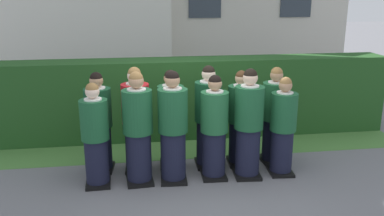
{
  "coord_description": "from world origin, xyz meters",
  "views": [
    {
      "loc": [
        -0.89,
        -5.76,
        2.78
      ],
      "look_at": [
        0.0,
        0.25,
        1.05
      ],
      "focal_mm": 38.87,
      "sensor_mm": 36.0,
      "label": 1
    }
  ],
  "objects_px": {
    "student_front_row_1": "(138,131)",
    "student_front_row_3": "(214,130)",
    "student_front_row_2": "(173,130)",
    "student_rear_row_3": "(208,119)",
    "student_rear_row_4": "(240,120)",
    "student_rear_row_5": "(274,118)",
    "student_in_red_blazer": "(136,122)",
    "student_front_row_0": "(95,138)",
    "student_front_row_4": "(248,126)",
    "student_rear_row_2": "(171,122)",
    "student_front_row_5": "(283,129)",
    "student_rear_row_0": "(99,125)"
  },
  "relations": [
    {
      "from": "student_front_row_1",
      "to": "student_front_row_3",
      "type": "height_order",
      "value": "student_front_row_1"
    },
    {
      "from": "student_front_row_2",
      "to": "student_rear_row_3",
      "type": "bearing_deg",
      "value": 37.47
    },
    {
      "from": "student_front_row_2",
      "to": "student_front_row_1",
      "type": "bearing_deg",
      "value": 177.81
    },
    {
      "from": "student_rear_row_4",
      "to": "student_rear_row_5",
      "type": "height_order",
      "value": "student_rear_row_5"
    },
    {
      "from": "student_in_red_blazer",
      "to": "student_rear_row_4",
      "type": "xyz_separation_m",
      "value": [
        1.67,
        -0.02,
        -0.05
      ]
    },
    {
      "from": "student_front_row_0",
      "to": "student_rear_row_3",
      "type": "bearing_deg",
      "value": 14.77
    },
    {
      "from": "student_rear_row_3",
      "to": "student_rear_row_5",
      "type": "height_order",
      "value": "student_rear_row_3"
    },
    {
      "from": "student_rear_row_5",
      "to": "student_front_row_4",
      "type": "bearing_deg",
      "value": -140.2
    },
    {
      "from": "student_rear_row_2",
      "to": "student_front_row_5",
      "type": "bearing_deg",
      "value": -17.13
    },
    {
      "from": "student_front_row_0",
      "to": "student_rear_row_4",
      "type": "bearing_deg",
      "value": 11.4
    },
    {
      "from": "student_front_row_2",
      "to": "student_front_row_5",
      "type": "height_order",
      "value": "student_front_row_2"
    },
    {
      "from": "student_front_row_3",
      "to": "student_rear_row_0",
      "type": "distance_m",
      "value": 1.8
    },
    {
      "from": "student_rear_row_0",
      "to": "student_rear_row_3",
      "type": "height_order",
      "value": "student_rear_row_3"
    },
    {
      "from": "student_front_row_4",
      "to": "student_rear_row_2",
      "type": "relative_size",
      "value": 1.06
    },
    {
      "from": "student_front_row_0",
      "to": "student_in_red_blazer",
      "type": "distance_m",
      "value": 0.76
    },
    {
      "from": "student_front_row_5",
      "to": "student_rear_row_2",
      "type": "bearing_deg",
      "value": 162.87
    },
    {
      "from": "student_front_row_5",
      "to": "student_front_row_2",
      "type": "bearing_deg",
      "value": -179.76
    },
    {
      "from": "student_front_row_1",
      "to": "student_rear_row_5",
      "type": "distance_m",
      "value": 2.27
    },
    {
      "from": "student_rear_row_2",
      "to": "student_rear_row_4",
      "type": "height_order",
      "value": "student_rear_row_2"
    },
    {
      "from": "student_front_row_1",
      "to": "student_front_row_3",
      "type": "distance_m",
      "value": 1.14
    },
    {
      "from": "student_front_row_0",
      "to": "student_front_row_2",
      "type": "bearing_deg",
      "value": -0.61
    },
    {
      "from": "student_front_row_4",
      "to": "student_front_row_5",
      "type": "height_order",
      "value": "student_front_row_4"
    },
    {
      "from": "student_front_row_0",
      "to": "student_rear_row_0",
      "type": "relative_size",
      "value": 0.97
    },
    {
      "from": "student_front_row_1",
      "to": "student_rear_row_0",
      "type": "height_order",
      "value": "student_front_row_1"
    },
    {
      "from": "student_in_red_blazer",
      "to": "student_front_row_5",
      "type": "bearing_deg",
      "value": -12.17
    },
    {
      "from": "student_front_row_2",
      "to": "student_in_red_blazer",
      "type": "distance_m",
      "value": 0.72
    },
    {
      "from": "student_front_row_3",
      "to": "student_rear_row_2",
      "type": "xyz_separation_m",
      "value": [
        -0.6,
        0.49,
        -0.0
      ]
    },
    {
      "from": "student_front_row_4",
      "to": "student_rear_row_3",
      "type": "height_order",
      "value": "student_front_row_4"
    },
    {
      "from": "student_front_row_2",
      "to": "student_rear_row_0",
      "type": "relative_size",
      "value": 1.06
    },
    {
      "from": "student_front_row_4",
      "to": "student_rear_row_4",
      "type": "distance_m",
      "value": 0.48
    },
    {
      "from": "student_front_row_0",
      "to": "student_front_row_4",
      "type": "xyz_separation_m",
      "value": [
        2.26,
        -0.02,
        0.07
      ]
    },
    {
      "from": "student_front_row_0",
      "to": "student_front_row_3",
      "type": "distance_m",
      "value": 1.75
    },
    {
      "from": "student_front_row_2",
      "to": "student_rear_row_4",
      "type": "height_order",
      "value": "student_front_row_2"
    },
    {
      "from": "student_front_row_0",
      "to": "student_rear_row_2",
      "type": "xyz_separation_m",
      "value": [
        1.14,
        0.51,
        0.03
      ]
    },
    {
      "from": "student_rear_row_0",
      "to": "student_in_red_blazer",
      "type": "distance_m",
      "value": 0.58
    },
    {
      "from": "student_rear_row_2",
      "to": "student_front_row_4",
      "type": "bearing_deg",
      "value": -25.34
    },
    {
      "from": "student_front_row_1",
      "to": "student_in_red_blazer",
      "type": "bearing_deg",
      "value": 92.41
    },
    {
      "from": "student_in_red_blazer",
      "to": "student_rear_row_5",
      "type": "bearing_deg",
      "value": -0.46
    },
    {
      "from": "student_front_row_1",
      "to": "student_rear_row_4",
      "type": "xyz_separation_m",
      "value": [
        1.65,
        0.45,
        -0.06
      ]
    },
    {
      "from": "student_front_row_3",
      "to": "student_rear_row_2",
      "type": "relative_size",
      "value": 1.0
    },
    {
      "from": "student_rear_row_5",
      "to": "student_in_red_blazer",
      "type": "bearing_deg",
      "value": 179.54
    },
    {
      "from": "student_in_red_blazer",
      "to": "student_rear_row_5",
      "type": "distance_m",
      "value": 2.25
    },
    {
      "from": "student_front_row_2",
      "to": "student_rear_row_3",
      "type": "relative_size",
      "value": 1.01
    },
    {
      "from": "student_rear_row_2",
      "to": "student_rear_row_5",
      "type": "distance_m",
      "value": 1.69
    },
    {
      "from": "student_rear_row_3",
      "to": "student_rear_row_2",
      "type": "bearing_deg",
      "value": 174.87
    },
    {
      "from": "student_front_row_4",
      "to": "student_rear_row_2",
      "type": "height_order",
      "value": "student_front_row_4"
    },
    {
      "from": "student_front_row_1",
      "to": "student_rear_row_4",
      "type": "height_order",
      "value": "student_front_row_1"
    },
    {
      "from": "student_rear_row_4",
      "to": "student_rear_row_5",
      "type": "xyz_separation_m",
      "value": [
        0.58,
        0.0,
        0.02
      ]
    },
    {
      "from": "student_rear_row_2",
      "to": "student_rear_row_3",
      "type": "height_order",
      "value": "student_rear_row_3"
    },
    {
      "from": "student_front_row_1",
      "to": "student_front_row_2",
      "type": "height_order",
      "value": "same"
    }
  ]
}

